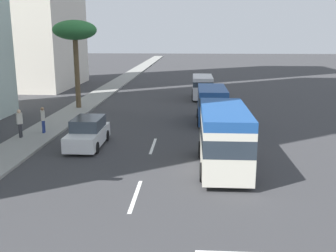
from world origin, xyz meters
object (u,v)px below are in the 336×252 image
at_px(van_third, 212,103).
at_px(palm_tree, 75,32).
at_px(car_fourth, 88,133).
at_px(van_lead, 202,86).
at_px(minibus_second, 224,136).
at_px(pedestrian_near_lamp, 20,122).
at_px(pedestrian_mid_block, 43,119).

distance_m(van_third, palm_tree, 13.05).
bearing_deg(palm_tree, car_fourth, -161.29).
xyz_separation_m(van_lead, minibus_second, (-20.90, -0.47, 0.32)).
xyz_separation_m(van_third, pedestrian_near_lamp, (-5.58, 11.87, -0.34)).
relative_size(van_third, pedestrian_mid_block, 3.05).
bearing_deg(pedestrian_mid_block, car_fourth, -152.01).
distance_m(pedestrian_near_lamp, palm_tree, 11.43).
height_order(car_fourth, palm_tree, palm_tree).
distance_m(pedestrian_mid_block, palm_tree, 10.39).
distance_m(van_lead, pedestrian_mid_block, 18.43).
bearing_deg(palm_tree, minibus_second, -142.40).
height_order(car_fourth, pedestrian_near_lamp, pedestrian_near_lamp).
xyz_separation_m(van_third, pedestrian_mid_block, (-4.37, 10.89, -0.39)).
bearing_deg(pedestrian_mid_block, palm_tree, -26.19).
relative_size(van_lead, car_fourth, 1.21).
bearing_deg(palm_tree, pedestrian_near_lamp, 176.10).
distance_m(car_fourth, pedestrian_mid_block, 4.24).
bearing_deg(minibus_second, pedestrian_near_lamp, 69.23).
height_order(van_lead, minibus_second, minibus_second).
xyz_separation_m(minibus_second, palm_tree, (14.60, 11.24, 4.85)).
distance_m(car_fourth, pedestrian_near_lamp, 4.64).
xyz_separation_m(pedestrian_near_lamp, pedestrian_mid_block, (1.21, -0.98, -0.05)).
xyz_separation_m(van_lead, van_third, (-10.80, -0.41, 0.16)).
relative_size(car_fourth, pedestrian_mid_block, 2.53).
bearing_deg(minibus_second, palm_tree, 37.60).
bearing_deg(van_third, pedestrian_near_lamp, 115.18).
bearing_deg(minibus_second, pedestrian_mid_block, 62.36).
relative_size(van_third, palm_tree, 0.69).
distance_m(van_lead, van_third, 10.80).
distance_m(van_lead, car_fourth, 18.87).
bearing_deg(van_lead, car_fourth, 158.31).
bearing_deg(minibus_second, car_fourth, 65.60).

